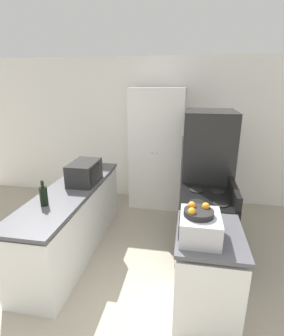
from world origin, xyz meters
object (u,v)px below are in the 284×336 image
(stove, at_px, (205,230))
(microwave, at_px, (85,172))
(fruit_bowl, at_px, (198,212))
(toaster_oven, at_px, (200,227))
(wine_bottle, at_px, (44,196))
(refrigerator, at_px, (206,174))
(pantry_cabinet, at_px, (157,149))

(stove, distance_m, microwave, 1.71)
(microwave, distance_m, fruit_bowl, 1.81)
(toaster_oven, bearing_deg, wine_bottle, 168.06)
(refrigerator, bearing_deg, fruit_bowl, -95.58)
(wine_bottle, bearing_deg, stove, 16.67)
(toaster_oven, bearing_deg, refrigerator, 85.15)
(pantry_cabinet, bearing_deg, microwave, -120.34)
(stove, bearing_deg, microwave, 172.88)
(wine_bottle, height_order, toaster_oven, wine_bottle)
(stove, xyz_separation_m, toaster_oven, (-0.12, -0.88, 0.54))
(pantry_cabinet, distance_m, refrigerator, 1.13)
(microwave, relative_size, wine_bottle, 1.85)
(refrigerator, bearing_deg, wine_bottle, -143.55)
(wine_bottle, bearing_deg, microwave, 76.51)
(stove, bearing_deg, fruit_bowl, -99.31)
(pantry_cabinet, bearing_deg, fruit_bowl, -74.93)
(stove, distance_m, refrigerator, 0.91)
(microwave, bearing_deg, toaster_oven, -36.20)
(stove, relative_size, wine_bottle, 3.66)
(stove, distance_m, wine_bottle, 1.93)
(stove, height_order, fruit_bowl, fruit_bowl)
(stove, bearing_deg, pantry_cabinet, 117.20)
(toaster_oven, distance_m, fruit_bowl, 0.14)
(microwave, bearing_deg, pantry_cabinet, 59.66)
(pantry_cabinet, distance_m, fruit_bowl, 2.53)
(refrigerator, bearing_deg, toaster_oven, -94.85)
(pantry_cabinet, xyz_separation_m, refrigerator, (0.82, -0.77, -0.14))
(pantry_cabinet, distance_m, microwave, 1.57)
(stove, bearing_deg, refrigerator, 88.62)
(toaster_oven, bearing_deg, stove, 82.05)
(pantry_cabinet, relative_size, microwave, 3.97)
(fruit_bowl, bearing_deg, refrigerator, 84.42)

